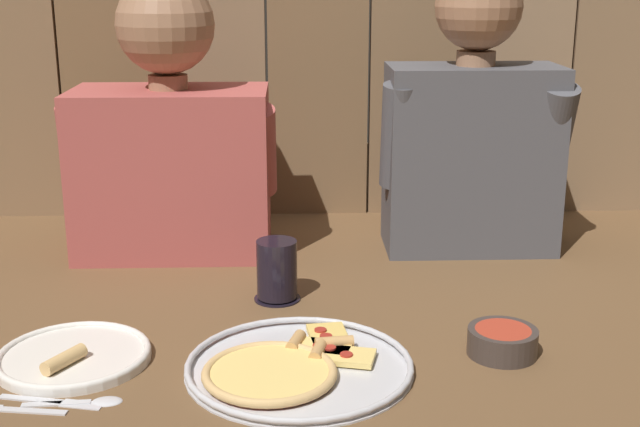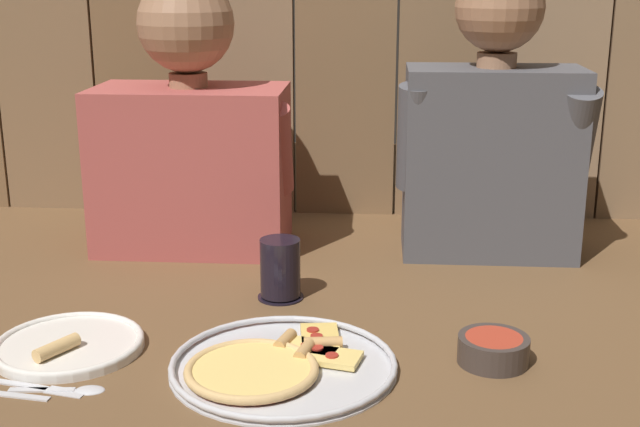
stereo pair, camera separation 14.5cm
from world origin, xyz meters
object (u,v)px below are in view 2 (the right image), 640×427
object	(u,v)px
dipping_bowl	(493,348)
diner_right	(493,120)
dinner_plate	(69,345)
diner_left	(190,126)
drinking_glass	(280,269)
pizza_tray	(276,365)

from	to	relation	value
dipping_bowl	diner_right	size ratio (longest dim) A/B	0.18
dinner_plate	diner_left	bearing A→B (deg)	80.64
drinking_glass	diner_left	world-z (taller)	diner_left
drinking_glass	pizza_tray	bearing A→B (deg)	-84.72
pizza_tray	dipping_bowl	distance (m)	0.33
pizza_tray	dinner_plate	bearing A→B (deg)	171.88
drinking_glass	diner_left	bearing A→B (deg)	127.14
drinking_glass	diner_right	xyz separation A→B (m)	(0.41, 0.29, 0.23)
diner_left	diner_right	distance (m)	0.63
pizza_tray	dinner_plate	xyz separation A→B (m)	(-0.34, 0.05, -0.00)
dipping_bowl	drinking_glass	bearing A→B (deg)	145.84
drinking_glass	diner_left	distance (m)	0.43
drinking_glass	dipping_bowl	distance (m)	0.43
drinking_glass	dipping_bowl	bearing A→B (deg)	-34.16
diner_left	diner_right	xyz separation A→B (m)	(0.63, -0.00, 0.02)
pizza_tray	diner_right	distance (m)	0.75
pizza_tray	diner_right	size ratio (longest dim) A/B	0.57
drinking_glass	diner_left	size ratio (longest dim) A/B	0.19
dinner_plate	diner_right	world-z (taller)	diner_right
diner_left	dipping_bowl	bearing A→B (deg)	-42.77
pizza_tray	diner_left	bearing A→B (deg)	113.04
dinner_plate	drinking_glass	world-z (taller)	drinking_glass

